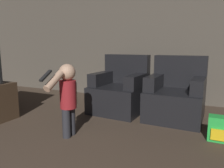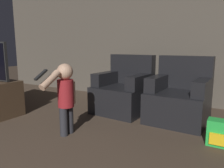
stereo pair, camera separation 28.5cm
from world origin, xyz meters
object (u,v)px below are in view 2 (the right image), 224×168
Objects in this scene: armchair_right at (179,98)px; armchair_left at (124,92)px; person_toddler at (65,93)px; toy_backpack at (219,133)px.

armchair_left is at bearing -178.70° from armchair_right.
toy_backpack is at bearing -70.47° from person_toddler.
armchair_left is 1.00× the size of armchair_right.
person_toddler is at bearing -159.34° from toy_backpack.
armchair_left reaches higher than toy_backpack.
armchair_left is 1.57m from toy_backpack.
armchair_right is at bearing 133.22° from toy_backpack.
armchair_left is 1.06× the size of person_toddler.
person_toddler is at bearing -129.02° from armchair_right.
toy_backpack is at bearing -45.48° from armchair_right.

